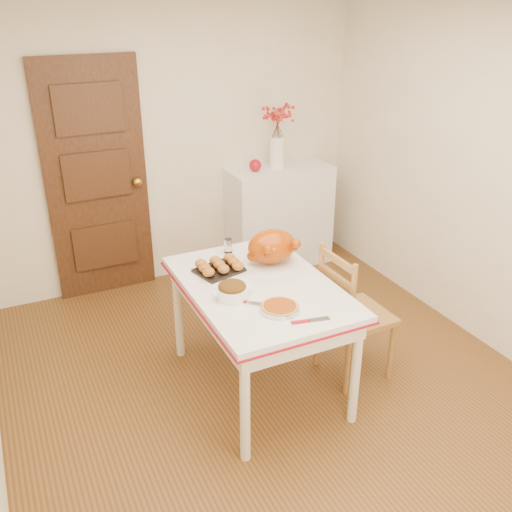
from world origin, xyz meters
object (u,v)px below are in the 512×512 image
sideboard (279,217)px  kitchen_table (259,336)px  chair_oak (356,312)px  pumpkin_pie (280,307)px  turkey_platter (272,248)px

sideboard → kitchen_table: bearing=-121.7°
chair_oak → pumpkin_pie: size_ratio=4.27×
chair_oak → turkey_platter: (-0.48, 0.37, 0.43)m
chair_oak → pumpkin_pie: (-0.71, -0.20, 0.33)m
turkey_platter → pumpkin_pie: turkey_platter is taller
kitchen_table → turkey_platter: bearing=47.3°
kitchen_table → pumpkin_pie: size_ratio=5.79×
sideboard → pumpkin_pie: bearing=-117.9°
chair_oak → sideboard: bearing=-12.5°
kitchen_table → chair_oak: 0.70m
chair_oak → pumpkin_pie: 0.81m
sideboard → pumpkin_pie: size_ratio=4.29×
kitchen_table → turkey_platter: turkey_platter is taller
turkey_platter → pumpkin_pie: bearing=-126.3°
pumpkin_pie → kitchen_table: bearing=84.0°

